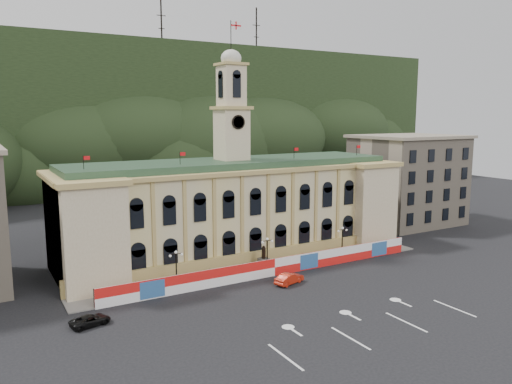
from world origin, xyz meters
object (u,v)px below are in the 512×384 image
red_sedan (289,278)px  black_suv (90,320)px  statue (264,262)px  lamp_center (267,252)px

red_sedan → black_suv: (-26.33, -0.47, -0.15)m
statue → lamp_center: size_ratio=0.72×
red_sedan → black_suv: bearing=74.4°
statue → red_sedan: (-0.11, -6.94, -0.43)m
statue → lamp_center: lamp_center is taller
lamp_center → red_sedan: 6.38m
red_sedan → black_suv: size_ratio=1.04×
black_suv → lamp_center: bearing=-87.8°
black_suv → statue: bearing=-85.8°
statue → red_sedan: bearing=-90.9°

